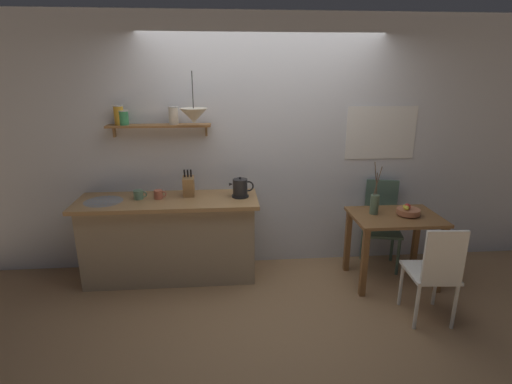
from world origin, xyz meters
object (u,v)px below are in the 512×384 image
at_px(fruit_bowl, 408,211).
at_px(coffee_mug_by_sink, 139,195).
at_px(twig_vase, 374,204).
at_px(coffee_mug_spare, 159,194).
at_px(dining_table, 394,228).
at_px(knife_block, 189,186).
at_px(electric_kettle, 240,188).
at_px(dining_chair_near, 435,270).
at_px(pendant_lamp, 194,115).
at_px(dining_chair_far, 381,221).

relative_size(fruit_bowl, coffee_mug_by_sink, 1.71).
distance_m(twig_vase, coffee_mug_spare, 2.19).
height_order(twig_vase, coffee_mug_spare, twig_vase).
xyz_separation_m(dining_table, knife_block, (-2.08, 0.34, 0.40)).
height_order(dining_table, electric_kettle, electric_kettle).
xyz_separation_m(dining_chair_near, coffee_mug_spare, (-2.44, 1.02, 0.42)).
bearing_deg(coffee_mug_spare, electric_kettle, -0.69).
distance_m(electric_kettle, knife_block, 0.53).
xyz_separation_m(dining_chair_near, pendant_lamp, (-2.05, 0.98, 1.22)).
bearing_deg(twig_vase, dining_table, -17.90).
xyz_separation_m(dining_table, fruit_bowl, (0.12, -0.00, 0.19)).
xyz_separation_m(fruit_bowl, coffee_mug_by_sink, (-2.71, 0.30, 0.15)).
xyz_separation_m(coffee_mug_by_sink, pendant_lamp, (0.59, -0.04, 0.79)).
bearing_deg(coffee_mug_by_sink, knife_block, 4.37).
bearing_deg(pendant_lamp, electric_kettle, 3.42).
bearing_deg(fruit_bowl, coffee_mug_by_sink, 173.58).
height_order(dining_chair_near, fruit_bowl, dining_chair_near).
bearing_deg(electric_kettle, knife_block, 174.18).
relative_size(dining_chair_far, pendant_lamp, 2.03).
distance_m(twig_vase, coffee_mug_by_sink, 2.39).
bearing_deg(knife_block, pendant_lamp, -41.38).
bearing_deg(twig_vase, coffee_mug_spare, 174.04).
bearing_deg(pendant_lamp, twig_vase, -6.11).
bearing_deg(coffee_mug_by_sink, coffee_mug_spare, -1.65).
relative_size(dining_chair_far, twig_vase, 1.78).
height_order(dining_chair_far, pendant_lamp, pendant_lamp).
xyz_separation_m(dining_table, twig_vase, (-0.21, 0.07, 0.25)).
height_order(dining_table, dining_chair_near, dining_chair_near).
bearing_deg(dining_chair_far, coffee_mug_spare, -177.69).
relative_size(dining_chair_near, electric_kettle, 3.60).
bearing_deg(knife_block, dining_chair_far, 1.44).
height_order(dining_table, fruit_bowl, fruit_bowl).
relative_size(dining_chair_near, dining_chair_far, 0.95).
relative_size(dining_chair_near, coffee_mug_spare, 7.25).
distance_m(dining_chair_near, pendant_lamp, 2.58).
relative_size(electric_kettle, coffee_mug_spare, 2.01).
bearing_deg(coffee_mug_spare, dining_chair_near, -22.62).
height_order(twig_vase, electric_kettle, twig_vase).
height_order(twig_vase, pendant_lamp, pendant_lamp).
distance_m(dining_chair_near, coffee_mug_spare, 2.68).
xyz_separation_m(coffee_mug_spare, pendant_lamp, (0.39, -0.04, 0.79)).
distance_m(fruit_bowl, pendant_lamp, 2.33).
bearing_deg(dining_chair_far, dining_chair_near, -88.34).
xyz_separation_m(dining_chair_far, electric_kettle, (-1.58, -0.11, 0.45)).
distance_m(knife_block, coffee_mug_spare, 0.31).
relative_size(dining_chair_near, coffee_mug_by_sink, 6.80).
relative_size(dining_table, coffee_mug_by_sink, 6.49).
bearing_deg(dining_chair_near, coffee_mug_by_sink, 158.82).
height_order(dining_chair_far, coffee_mug_by_sink, coffee_mug_by_sink).
relative_size(coffee_mug_by_sink, coffee_mug_spare, 1.07).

